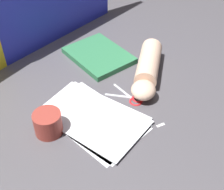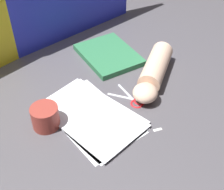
% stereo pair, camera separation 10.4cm
% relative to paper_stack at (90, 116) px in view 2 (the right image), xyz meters
% --- Properties ---
extents(ground_plane, '(6.00, 6.00, 0.00)m').
position_rel_paper_stack_xyz_m(ground_plane, '(0.09, 0.02, -0.01)').
color(ground_plane, '#4C494F').
extents(paper_stack, '(0.24, 0.37, 0.01)m').
position_rel_paper_stack_xyz_m(paper_stack, '(0.00, 0.00, 0.00)').
color(paper_stack, white).
rests_on(paper_stack, ground_plane).
extents(book_closed, '(0.26, 0.30, 0.02)m').
position_rel_paper_stack_xyz_m(book_closed, '(0.29, 0.22, 0.01)').
color(book_closed, '#2D7247').
rests_on(book_closed, ground_plane).
extents(scissors, '(0.09, 0.15, 0.01)m').
position_rel_paper_stack_xyz_m(scissors, '(0.17, -0.04, -0.00)').
color(scissors, silver).
rests_on(scissors, ground_plane).
extents(hand_forearm, '(0.33, 0.23, 0.08)m').
position_rel_paper_stack_xyz_m(hand_forearm, '(0.30, -0.01, 0.04)').
color(hand_forearm, beige).
rests_on(hand_forearm, ground_plane).
extents(paper_scrap_near, '(0.03, 0.03, 0.00)m').
position_rel_paper_stack_xyz_m(paper_scrap_near, '(0.25, -0.07, -0.01)').
color(paper_scrap_near, white).
rests_on(paper_scrap_near, ground_plane).
extents(paper_scrap_mid, '(0.03, 0.02, 0.00)m').
position_rel_paper_stack_xyz_m(paper_scrap_mid, '(0.12, -0.19, -0.01)').
color(paper_scrap_mid, white).
rests_on(paper_scrap_mid, ground_plane).
extents(paper_scrap_far, '(0.02, 0.02, 0.00)m').
position_rel_paper_stack_xyz_m(paper_scrap_far, '(0.23, -0.07, -0.01)').
color(paper_scrap_far, white).
rests_on(paper_scrap_far, ground_plane).
extents(mug, '(0.09, 0.09, 0.08)m').
position_rel_paper_stack_xyz_m(mug, '(-0.13, 0.07, 0.03)').
color(mug, '#99382D').
rests_on(mug, ground_plane).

